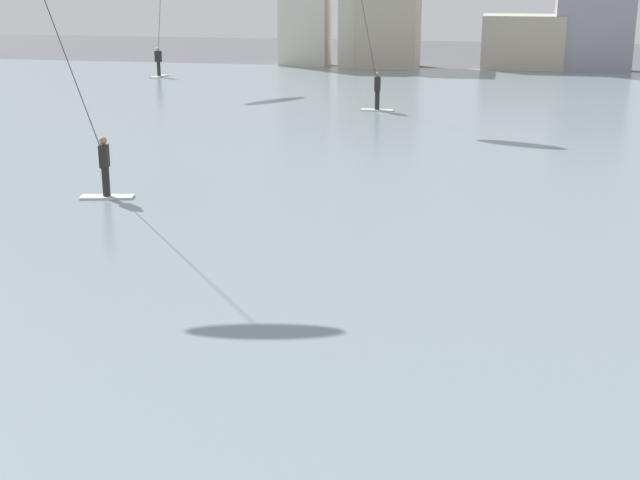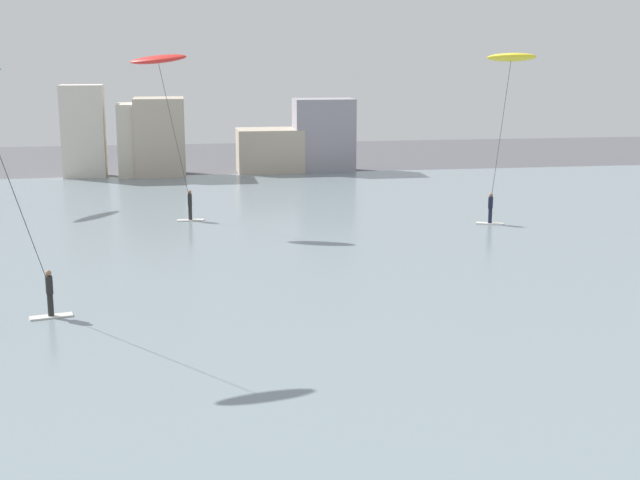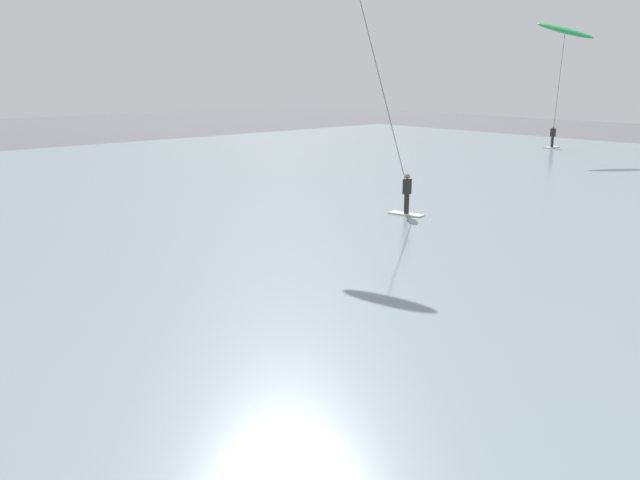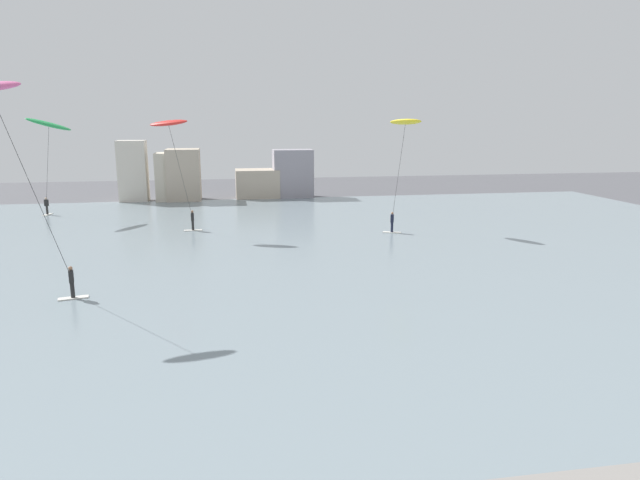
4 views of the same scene
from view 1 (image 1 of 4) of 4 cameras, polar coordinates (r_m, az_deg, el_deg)
The scene contains 2 objects.
water_bay at distance 30.68m, azimuth 7.25°, elevation 5.58°, with size 84.00×52.00×0.10m, color gray.
far_shore_buildings at distance 56.99m, azimuth 7.65°, elevation 13.33°, with size 21.19×4.47×6.62m.
Camera 1 is at (2.15, 0.98, 5.97)m, focal length 50.52 mm.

